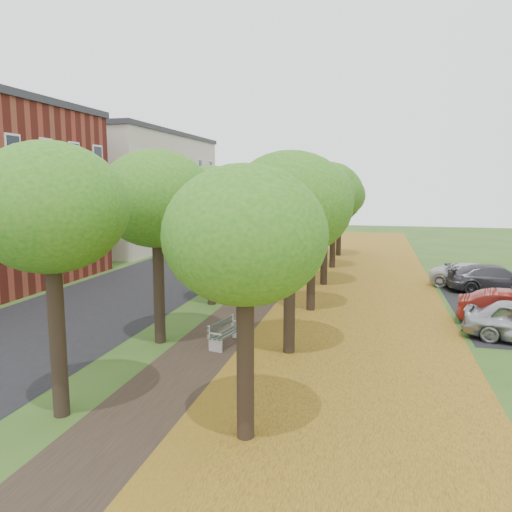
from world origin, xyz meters
The scene contains 10 objects.
ground centered at (0.00, 0.00, 0.00)m, with size 120.00×120.00×0.00m, color #2D4C19.
street_asphalt centered at (-7.50, 15.00, 0.00)m, with size 8.00×70.00×0.01m, color black.
footpath centered at (0.00, 15.00, 0.00)m, with size 3.20×70.00×0.01m, color black.
leaf_verge centered at (5.00, 15.00, 0.01)m, with size 7.50×70.00×0.01m, color #9F751D.
tree_row_west centered at (-2.20, 15.00, 4.98)m, with size 4.00×34.00×6.72m.
tree_row_east centered at (2.60, 15.00, 4.98)m, with size 4.00×34.00×6.72m.
building_cream centered at (-17.00, 33.00, 5.21)m, with size 10.30×20.30×10.40m.
bench centered at (0.25, 6.27, 0.46)m, with size 0.94×1.93×0.88m.
car_grey centered at (11.79, 18.01, 0.73)m, with size 2.04×5.03×1.46m, color #39383E.
car_white centered at (11.00, 18.83, 0.68)m, with size 2.26×4.90×1.36m, color silver.
Camera 1 is at (5.32, -10.44, 5.81)m, focal length 35.00 mm.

